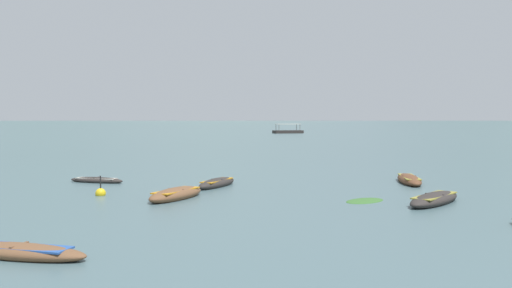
% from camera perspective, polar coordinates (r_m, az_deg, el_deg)
% --- Properties ---
extents(ground_plane, '(6000.00, 6000.00, 0.00)m').
position_cam_1_polar(ground_plane, '(1505.61, -0.87, 2.58)').
color(ground_plane, '#476066').
extents(mountain_1, '(1443.07, 1443.07, 578.31)m').
position_cam_1_polar(mountain_1, '(2247.91, -22.57, 9.81)').
color(mountain_1, '#4C5B56').
rests_on(mountain_1, ground).
extents(mountain_2, '(1487.91, 1487.91, 340.26)m').
position_cam_1_polar(mountain_2, '(2062.59, -5.40, 7.34)').
color(mountain_2, slate).
rests_on(mountain_2, ground).
extents(mountain_3, '(1159.83, 1159.83, 458.51)m').
position_cam_1_polar(mountain_3, '(2220.75, 24.44, 8.31)').
color(mountain_3, '#4C5B56').
rests_on(mountain_3, ground).
extents(rowboat_1, '(1.64, 4.56, 0.57)m').
position_cam_1_polar(rowboat_1, '(31.02, 16.14, -3.70)').
color(rowboat_1, brown).
rests_on(rowboat_1, ground).
extents(rowboat_2, '(2.72, 3.95, 0.63)m').
position_cam_1_polar(rowboat_2, '(24.21, -8.58, -5.37)').
color(rowboat_2, brown).
rests_on(rowboat_2, ground).
extents(rowboat_3, '(4.06, 2.02, 0.45)m').
position_cam_1_polar(rowboat_3, '(15.34, -24.10, -10.51)').
color(rowboat_3, brown).
rests_on(rowboat_3, ground).
extents(rowboat_4, '(3.69, 4.03, 0.58)m').
position_cam_1_polar(rowboat_4, '(23.83, 18.63, -5.65)').
color(rowboat_4, '#2D2826').
rests_on(rowboat_4, ground).
extents(rowboat_6, '(2.33, 3.77, 0.56)m').
position_cam_1_polar(rowboat_6, '(28.29, -4.21, -4.22)').
color(rowboat_6, '#2D2826').
rests_on(rowboat_6, ground).
extents(rowboat_7, '(3.43, 1.81, 0.38)m').
position_cam_1_polar(rowboat_7, '(31.33, -16.76, -3.75)').
color(rowboat_7, '#2D2826').
rests_on(rowboat_7, ground).
extents(ferry_0, '(7.84, 4.90, 2.54)m').
position_cam_1_polar(ferry_0, '(132.16, 3.45, 1.35)').
color(ferry_0, '#2D2826').
rests_on(ferry_0, ground).
extents(mooring_buoy, '(0.49, 0.49, 1.07)m').
position_cam_1_polar(mooring_buoy, '(26.00, -16.36, -5.09)').
color(mooring_buoy, yellow).
rests_on(mooring_buoy, ground).
extents(weed_patch_2, '(2.43, 2.38, 0.14)m').
position_cam_1_polar(weed_patch_2, '(23.78, 11.61, -6.02)').
color(weed_patch_2, '#38662D').
rests_on(weed_patch_2, ground).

